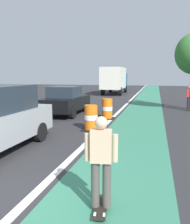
{
  "coord_description": "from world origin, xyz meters",
  "views": [
    {
      "loc": [
        3.19,
        -3.49,
        2.37
      ],
      "look_at": [
        1.17,
        4.24,
        1.1
      ],
      "focal_mm": 37.61,
      "sensor_mm": 36.0,
      "label": 1
    }
  ],
  "objects_px": {
    "traffic_barrel_mid": "(107,109)",
    "delivery_truck_down_block": "(115,79)",
    "parked_sedan_second": "(66,101)",
    "traffic_barrel_front": "(91,118)",
    "skateboarder_on_lane": "(101,161)",
    "pedestrian_crossing": "(189,97)"
  },
  "relations": [
    {
      "from": "traffic_barrel_front",
      "to": "delivery_truck_down_block",
      "type": "height_order",
      "value": "delivery_truck_down_block"
    },
    {
      "from": "skateboarder_on_lane",
      "to": "delivery_truck_down_block",
      "type": "height_order",
      "value": "delivery_truck_down_block"
    },
    {
      "from": "delivery_truck_down_block",
      "to": "pedestrian_crossing",
      "type": "bearing_deg",
      "value": -58.65
    },
    {
      "from": "traffic_barrel_mid",
      "to": "pedestrian_crossing",
      "type": "relative_size",
      "value": 0.68
    },
    {
      "from": "traffic_barrel_front",
      "to": "traffic_barrel_mid",
      "type": "relative_size",
      "value": 1.0
    },
    {
      "from": "parked_sedan_second",
      "to": "pedestrian_crossing",
      "type": "xyz_separation_m",
      "value": [
        7.41,
        4.13,
        0.03
      ]
    },
    {
      "from": "traffic_barrel_front",
      "to": "delivery_truck_down_block",
      "type": "distance_m",
      "value": 19.68
    },
    {
      "from": "skateboarder_on_lane",
      "to": "traffic_barrel_mid",
      "type": "height_order",
      "value": "skateboarder_on_lane"
    },
    {
      "from": "parked_sedan_second",
      "to": "delivery_truck_down_block",
      "type": "bearing_deg",
      "value": 89.36
    },
    {
      "from": "skateboarder_on_lane",
      "to": "traffic_barrel_front",
      "type": "xyz_separation_m",
      "value": [
        -1.81,
        5.84,
        -0.38
      ]
    },
    {
      "from": "delivery_truck_down_block",
      "to": "pedestrian_crossing",
      "type": "height_order",
      "value": "delivery_truck_down_block"
    },
    {
      "from": "traffic_barrel_front",
      "to": "traffic_barrel_mid",
      "type": "xyz_separation_m",
      "value": [
        0.13,
        2.8,
        0.0
      ]
    },
    {
      "from": "traffic_barrel_mid",
      "to": "delivery_truck_down_block",
      "type": "bearing_deg",
      "value": 98.49
    },
    {
      "from": "traffic_barrel_mid",
      "to": "delivery_truck_down_block",
      "type": "relative_size",
      "value": 0.14
    },
    {
      "from": "traffic_barrel_front",
      "to": "traffic_barrel_mid",
      "type": "height_order",
      "value": "same"
    },
    {
      "from": "skateboarder_on_lane",
      "to": "pedestrian_crossing",
      "type": "relative_size",
      "value": 1.05
    },
    {
      "from": "skateboarder_on_lane",
      "to": "pedestrian_crossing",
      "type": "height_order",
      "value": "skateboarder_on_lane"
    },
    {
      "from": "skateboarder_on_lane",
      "to": "traffic_barrel_mid",
      "type": "distance_m",
      "value": 8.81
    },
    {
      "from": "traffic_barrel_mid",
      "to": "delivery_truck_down_block",
      "type": "distance_m",
      "value": 16.93
    },
    {
      "from": "traffic_barrel_front",
      "to": "parked_sedan_second",
      "type": "bearing_deg",
      "value": 125.99
    },
    {
      "from": "parked_sedan_second",
      "to": "pedestrian_crossing",
      "type": "distance_m",
      "value": 8.48
    },
    {
      "from": "traffic_barrel_front",
      "to": "traffic_barrel_mid",
      "type": "bearing_deg",
      "value": 87.27
    }
  ]
}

